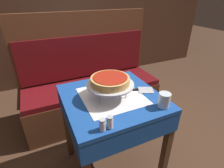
% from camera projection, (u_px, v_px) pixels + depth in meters
% --- Properties ---
extents(ground_plane, '(14.00, 14.00, 0.00)m').
position_uv_depth(ground_plane, '(112.00, 165.00, 1.65)').
color(ground_plane, '#472D1E').
extents(dining_table_front, '(0.70, 0.70, 0.77)m').
position_uv_depth(dining_table_front, '(112.00, 109.00, 1.34)').
color(dining_table_front, '#194799').
rests_on(dining_table_front, ground_plane).
extents(dining_table_rear, '(0.72, 0.72, 0.78)m').
position_uv_depth(dining_table_rear, '(80.00, 50.00, 2.67)').
color(dining_table_rear, '#194799').
rests_on(dining_table_rear, ground_plane).
extents(booth_bench, '(1.60, 0.54, 1.27)m').
position_uv_depth(booth_bench, '(92.00, 91.00, 2.18)').
color(booth_bench, brown).
rests_on(booth_bench, ground_plane).
extents(back_wall_panel, '(6.00, 0.04, 2.40)m').
position_uv_depth(back_wall_panel, '(57.00, 10.00, 2.73)').
color(back_wall_panel, '#4C2D1E').
rests_on(back_wall_panel, ground_plane).
extents(pizza_pan_stand, '(0.34, 0.34, 0.11)m').
position_uv_depth(pizza_pan_stand, '(110.00, 85.00, 1.23)').
color(pizza_pan_stand, '#ADADB2').
rests_on(pizza_pan_stand, dining_table_front).
extents(deep_dish_pizza, '(0.27, 0.27, 0.05)m').
position_uv_depth(deep_dish_pizza, '(110.00, 80.00, 1.21)').
color(deep_dish_pizza, tan).
rests_on(deep_dish_pizza, pizza_pan_stand).
extents(pizza_server, '(0.26, 0.17, 0.01)m').
position_uv_depth(pizza_server, '(138.00, 90.00, 1.36)').
color(pizza_server, '#BCBCC1').
rests_on(pizza_server, dining_table_front).
extents(water_glass_near, '(0.08, 0.08, 0.10)m').
position_uv_depth(water_glass_near, '(164.00, 100.00, 1.15)').
color(water_glass_near, silver).
rests_on(water_glass_near, dining_table_front).
extents(salt_shaker, '(0.04, 0.04, 0.07)m').
position_uv_depth(salt_shaker, '(102.00, 125.00, 0.95)').
color(salt_shaker, silver).
rests_on(salt_shaker, dining_table_front).
extents(pepper_shaker, '(0.04, 0.04, 0.08)m').
position_uv_depth(pepper_shaker, '(110.00, 122.00, 0.97)').
color(pepper_shaker, silver).
rests_on(pepper_shaker, dining_table_front).
extents(condiment_caddy, '(0.14, 0.14, 0.14)m').
position_uv_depth(condiment_caddy, '(83.00, 40.00, 2.64)').
color(condiment_caddy, black).
rests_on(condiment_caddy, dining_table_rear).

